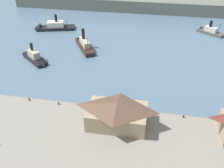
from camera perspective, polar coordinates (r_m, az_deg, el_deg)
name	(u,v)px	position (r m, az deg, el deg)	size (l,w,h in m)	color
ground_plane	(121,104)	(87.76, 2.02, -4.49)	(320.00, 320.00, 0.00)	slate
quay_promenade	(109,151)	(71.46, -0.65, -14.87)	(110.00, 36.00, 1.20)	gray
seawall_edge	(119,109)	(84.66, 1.67, -5.70)	(110.00, 0.80, 1.00)	#666159
ferry_shed_central_terminal	(117,113)	(75.63, 1.15, -6.56)	(17.88, 11.45, 8.16)	#998466
mooring_post_east	(29,99)	(91.56, -18.19, -3.31)	(0.44, 0.44, 0.90)	black
mooring_post_west	(184,116)	(83.19, 15.83, -7.04)	(0.44, 0.44, 0.90)	black
mooring_post_center_east	(59,103)	(87.15, -11.94, -4.27)	(0.44, 0.44, 0.90)	black
ferry_departing_north	(51,27)	(152.19, -13.64, 12.40)	(24.04, 11.90, 10.81)	black
ferry_approaching_east	(36,59)	(117.40, -16.74, 5.49)	(16.12, 14.41, 9.33)	black
ferry_mid_harbor	(84,44)	(127.05, -6.40, 9.01)	(14.80, 20.72, 10.69)	black
ferry_moored_east	(208,31)	(152.49, 20.81, 11.20)	(15.47, 12.45, 8.56)	#514C47
far_headland	(144,3)	(185.64, 7.27, 17.66)	(180.00, 24.00, 8.00)	#60665B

